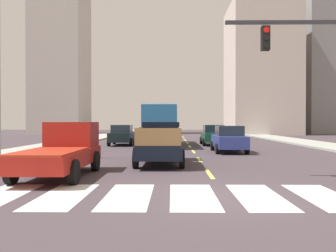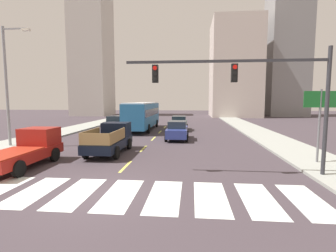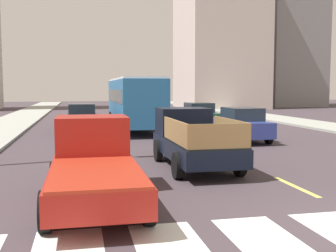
{
  "view_description": "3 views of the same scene",
  "coord_description": "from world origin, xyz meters",
  "px_view_note": "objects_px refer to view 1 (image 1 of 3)",
  "views": [
    {
      "loc": [
        -1.4,
        -9.31,
        1.96
      ],
      "look_at": [
        -1.72,
        17.06,
        1.66
      ],
      "focal_mm": 37.8,
      "sensor_mm": 36.0,
      "label": 1
    },
    {
      "loc": [
        3.55,
        -9.06,
        3.6
      ],
      "look_at": [
        1.23,
        15.58,
        1.04
      ],
      "focal_mm": 26.74,
      "sensor_mm": 36.0,
      "label": 2
    },
    {
      "loc": [
        -5.76,
        -6.28,
        2.71
      ],
      "look_at": [
        -1.7,
        12.89,
        0.91
      ],
      "focal_mm": 44.55,
      "sensor_mm": 36.0,
      "label": 3
    }
  ],
  "objects_px": {
    "pickup_stakebed": "(160,143)",
    "streetlight_left": "(1,63)",
    "sedan_near_right": "(229,139)",
    "city_bus": "(161,122)",
    "sedan_near_left": "(213,135)",
    "pickup_dark": "(63,150)",
    "sedan_mid": "(122,135)"
  },
  "relations": [
    {
      "from": "sedan_near_right",
      "to": "pickup_stakebed",
      "type": "bearing_deg",
      "value": -123.73
    },
    {
      "from": "sedan_mid",
      "to": "streetlight_left",
      "type": "relative_size",
      "value": 0.49
    },
    {
      "from": "pickup_stakebed",
      "to": "city_bus",
      "type": "xyz_separation_m",
      "value": [
        -0.35,
        13.0,
        1.02
      ]
    },
    {
      "from": "streetlight_left",
      "to": "city_bus",
      "type": "bearing_deg",
      "value": 56.78
    },
    {
      "from": "pickup_dark",
      "to": "sedan_near_left",
      "type": "relative_size",
      "value": 1.18
    },
    {
      "from": "city_bus",
      "to": "sedan_near_left",
      "type": "height_order",
      "value": "city_bus"
    },
    {
      "from": "pickup_dark",
      "to": "city_bus",
      "type": "distance_m",
      "value": 17.22
    },
    {
      "from": "city_bus",
      "to": "streetlight_left",
      "type": "bearing_deg",
      "value": -124.01
    },
    {
      "from": "sedan_mid",
      "to": "city_bus",
      "type": "bearing_deg",
      "value": -0.95
    },
    {
      "from": "sedan_near_right",
      "to": "streetlight_left",
      "type": "distance_m",
      "value": 13.98
    },
    {
      "from": "pickup_stakebed",
      "to": "pickup_dark",
      "type": "distance_m",
      "value": 5.23
    },
    {
      "from": "sedan_mid",
      "to": "sedan_near_right",
      "type": "xyz_separation_m",
      "value": [
        7.92,
        -6.93,
        0.0
      ]
    },
    {
      "from": "sedan_near_right",
      "to": "sedan_mid",
      "type": "bearing_deg",
      "value": 140.31
    },
    {
      "from": "city_bus",
      "to": "sedan_near_right",
      "type": "relative_size",
      "value": 2.45
    },
    {
      "from": "sedan_mid",
      "to": "sedan_near_right",
      "type": "relative_size",
      "value": 1.0
    },
    {
      "from": "pickup_stakebed",
      "to": "sedan_near_right",
      "type": "relative_size",
      "value": 1.18
    },
    {
      "from": "pickup_stakebed",
      "to": "streetlight_left",
      "type": "relative_size",
      "value": 0.58
    },
    {
      "from": "pickup_stakebed",
      "to": "pickup_dark",
      "type": "bearing_deg",
      "value": -129.52
    },
    {
      "from": "city_bus",
      "to": "sedan_near_right",
      "type": "height_order",
      "value": "city_bus"
    },
    {
      "from": "pickup_stakebed",
      "to": "sedan_near_right",
      "type": "height_order",
      "value": "pickup_stakebed"
    },
    {
      "from": "sedan_near_right",
      "to": "pickup_dark",
      "type": "bearing_deg",
      "value": -126.45
    },
    {
      "from": "pickup_dark",
      "to": "sedan_near_right",
      "type": "relative_size",
      "value": 1.18
    },
    {
      "from": "sedan_near_left",
      "to": "pickup_dark",
      "type": "bearing_deg",
      "value": -115.06
    },
    {
      "from": "sedan_near_left",
      "to": "streetlight_left",
      "type": "height_order",
      "value": "streetlight_left"
    },
    {
      "from": "city_bus",
      "to": "sedan_mid",
      "type": "relative_size",
      "value": 2.45
    },
    {
      "from": "pickup_stakebed",
      "to": "streetlight_left",
      "type": "xyz_separation_m",
      "value": [
        -8.17,
        1.06,
        4.03
      ]
    },
    {
      "from": "pickup_dark",
      "to": "sedan_near_right",
      "type": "xyz_separation_m",
      "value": [
        7.72,
        9.91,
        -0.06
      ]
    },
    {
      "from": "pickup_stakebed",
      "to": "city_bus",
      "type": "height_order",
      "value": "city_bus"
    },
    {
      "from": "sedan_near_left",
      "to": "city_bus",
      "type": "bearing_deg",
      "value": -179.15
    },
    {
      "from": "sedan_near_right",
      "to": "city_bus",
      "type": "bearing_deg",
      "value": 124.77
    },
    {
      "from": "city_bus",
      "to": "sedan_near_right",
      "type": "distance_m",
      "value": 8.44
    },
    {
      "from": "pickup_dark",
      "to": "sedan_near_left",
      "type": "height_order",
      "value": "pickup_dark"
    }
  ]
}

